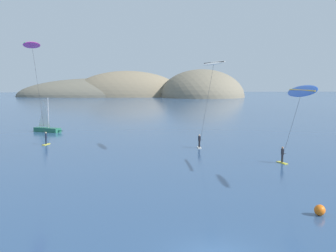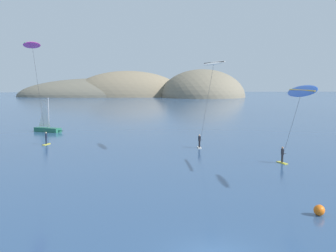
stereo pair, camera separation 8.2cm
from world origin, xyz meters
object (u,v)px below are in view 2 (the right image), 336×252
kitesurfer_blue (300,95)px  kitesurfer_magenta (33,54)px  sailboat_near (49,128)px  kitesurfer_white (212,70)px  marker_buoy (319,210)px

kitesurfer_blue → kitesurfer_magenta: bearing=150.4°
kitesurfer_blue → kitesurfer_magenta: size_ratio=0.66×
kitesurfer_magenta → sailboat_near: bearing=96.0°
kitesurfer_white → marker_buoy: bearing=-84.6°
sailboat_near → kitesurfer_blue: size_ratio=0.66×
kitesurfer_white → kitesurfer_magenta: kitesurfer_magenta is taller
kitesurfer_blue → marker_buoy: bearing=-106.5°
marker_buoy → kitesurfer_magenta: bearing=130.2°
kitesurfer_magenta → marker_buoy: bearing=-49.8°
kitesurfer_white → marker_buoy: (2.25, -23.69, -9.36)m
kitesurfer_blue → marker_buoy: 14.55m
kitesurfer_white → kitesurfer_blue: size_ratio=1.25×
sailboat_near → marker_buoy: 52.56m
sailboat_near → kitesurfer_magenta: (1.93, -18.44, 11.08)m
kitesurfer_magenta → marker_buoy: kitesurfer_magenta is taller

